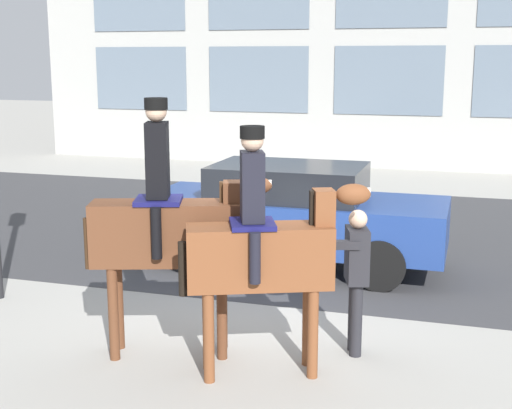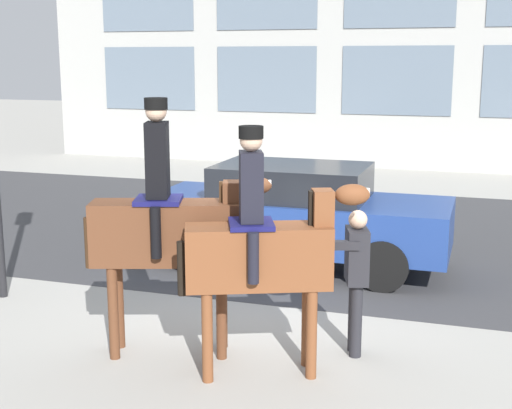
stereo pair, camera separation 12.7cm
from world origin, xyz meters
TOP-DOWN VIEW (x-y plane):
  - ground_plane at (0.00, 0.00)m, footprint 80.00×80.00m
  - road_surface at (0.00, 4.75)m, footprint 22.09×8.50m
  - mounted_horse_lead at (-0.57, -1.28)m, footprint 1.93×0.91m
  - mounted_horse_companion at (0.52, -1.46)m, footprint 1.81×1.00m
  - pedestrian_bystander at (1.32, -0.70)m, footprint 0.80×0.63m
  - street_car_near_lane at (-0.12, 2.34)m, footprint 4.53×1.78m

SIDE VIEW (x-z plane):
  - ground_plane at x=0.00m, z-range 0.00..0.00m
  - road_surface at x=0.00m, z-range 0.00..0.01m
  - street_car_near_lane at x=-0.12m, z-range 0.05..1.63m
  - pedestrian_bystander at x=1.32m, z-range 0.14..1.74m
  - mounted_horse_companion at x=0.52m, z-range 0.05..2.58m
  - mounted_horse_lead at x=-0.57m, z-range 0.03..2.80m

